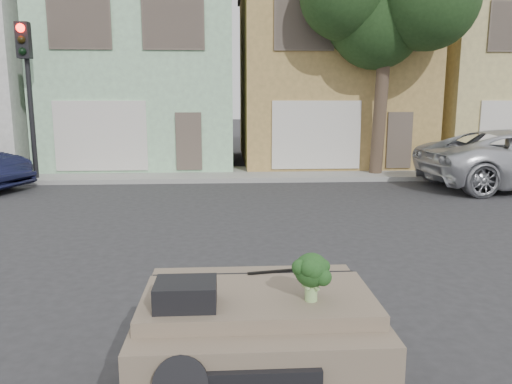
{
  "coord_description": "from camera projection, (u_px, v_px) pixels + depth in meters",
  "views": [
    {
      "loc": [
        -0.25,
        -7.06,
        2.73
      ],
      "look_at": [
        0.21,
        0.5,
        1.3
      ],
      "focal_mm": 35.0,
      "sensor_mm": 36.0,
      "label": 1
    }
  ],
  "objects": [
    {
      "name": "ground_plane",
      "position": [
        244.0,
        284.0,
        7.45
      ],
      "size": [
        120.0,
        120.0,
        0.0
      ],
      "primitive_type": "plane",
      "color": "#303033",
      "rests_on": "ground"
    },
    {
      "name": "sidewalk",
      "position": [
        233.0,
        174.0,
        17.73
      ],
      "size": [
        40.0,
        3.0,
        0.15
      ],
      "primitive_type": "cube",
      "color": "gray",
      "rests_on": "ground"
    },
    {
      "name": "townhouse_mint",
      "position": [
        147.0,
        73.0,
        20.77
      ],
      "size": [
        7.2,
        8.2,
        7.55
      ],
      "primitive_type": "cube",
      "color": "#9FD1A4",
      "rests_on": "ground"
    },
    {
      "name": "townhouse_tan",
      "position": [
        325.0,
        73.0,
        21.21
      ],
      "size": [
        7.2,
        8.2,
        7.55
      ],
      "primitive_type": "cube",
      "color": "#AC8A4C",
      "rests_on": "ground"
    },
    {
      "name": "townhouse_beige",
      "position": [
        496.0,
        74.0,
        21.66
      ],
      "size": [
        7.2,
        8.2,
        7.55
      ],
      "primitive_type": "cube",
      "color": "tan",
      "rests_on": "ground"
    },
    {
      "name": "traffic_signal",
      "position": [
        29.0,
        104.0,
        15.91
      ],
      "size": [
        0.4,
        0.4,
        5.1
      ],
      "primitive_type": "cube",
      "color": "black",
      "rests_on": "ground"
    },
    {
      "name": "tree_near",
      "position": [
        383.0,
        52.0,
        16.57
      ],
      "size": [
        4.4,
        4.0,
        8.5
      ],
      "primitive_type": "cube",
      "color": "#1E3918",
      "rests_on": "ground"
    },
    {
      "name": "car_dashboard",
      "position": [
        257.0,
        348.0,
        4.4
      ],
      "size": [
        2.0,
        1.8,
        1.12
      ],
      "primitive_type": "cube",
      "color": "#746451",
      "rests_on": "ground"
    },
    {
      "name": "instrument_hump",
      "position": [
        186.0,
        294.0,
        3.9
      ],
      "size": [
        0.48,
        0.38,
        0.2
      ],
      "primitive_type": "cube",
      "color": "black",
      "rests_on": "car_dashboard"
    },
    {
      "name": "wiper_arm",
      "position": [
        284.0,
        271.0,
        4.69
      ],
      "size": [
        0.69,
        0.15,
        0.02
      ],
      "primitive_type": "cube",
      "rotation": [
        0.0,
        0.0,
        0.17
      ],
      "color": "black",
      "rests_on": "car_dashboard"
    },
    {
      "name": "broccoli",
      "position": [
        311.0,
        277.0,
        3.99
      ],
      "size": [
        0.39,
        0.39,
        0.41
      ],
      "primitive_type": "cube",
      "rotation": [
        0.0,
        0.0,
        4.92
      ],
      "color": "#193A16",
      "rests_on": "car_dashboard"
    }
  ]
}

